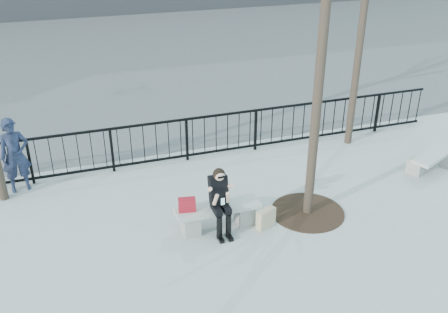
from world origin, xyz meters
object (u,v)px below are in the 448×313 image
object	(u,v)px
standing_man	(15,155)
bench_main	(218,214)
seated_woman	(220,202)
bench_second	(434,159)

from	to	relation	value
standing_man	bench_main	bearing A→B (deg)	-49.57
bench_main	seated_woman	size ratio (longest dim) A/B	1.23
bench_second	bench_main	bearing A→B (deg)	161.56
bench_second	seated_woman	distance (m)	5.64
seated_woman	standing_man	bearing A→B (deg)	140.98
bench_main	bench_second	bearing A→B (deg)	6.10
bench_main	standing_man	distance (m)	4.63
bench_second	standing_man	size ratio (longest dim) A/B	0.90
bench_main	bench_second	distance (m)	5.60
bench_main	seated_woman	xyz separation A→B (m)	(0.00, -0.16, 0.37)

